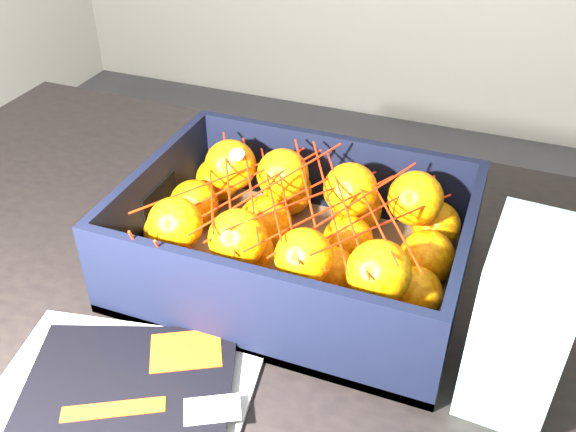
% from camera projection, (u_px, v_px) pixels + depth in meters
% --- Properties ---
extents(table, '(1.21, 0.81, 0.75)m').
position_uv_depth(table, '(228.00, 324.00, 0.88)').
color(table, black).
rests_on(table, ground).
extents(produce_crate, '(0.40, 0.30, 0.12)m').
position_uv_depth(produce_crate, '(297.00, 250.00, 0.79)').
color(produce_crate, '#8C5F40').
rests_on(produce_crate, table).
extents(clementine_heap, '(0.39, 0.29, 0.12)m').
position_uv_depth(clementine_heap, '(294.00, 234.00, 0.78)').
color(clementine_heap, orange).
rests_on(clementine_heap, produce_crate).
extents(mesh_net, '(0.33, 0.27, 0.09)m').
position_uv_depth(mesh_net, '(291.00, 201.00, 0.75)').
color(mesh_net, red).
rests_on(mesh_net, clementine_heap).
extents(retail_carton, '(0.09, 0.13, 0.19)m').
position_uv_depth(retail_carton, '(521.00, 319.00, 0.62)').
color(retail_carton, silver).
rests_on(retail_carton, table).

